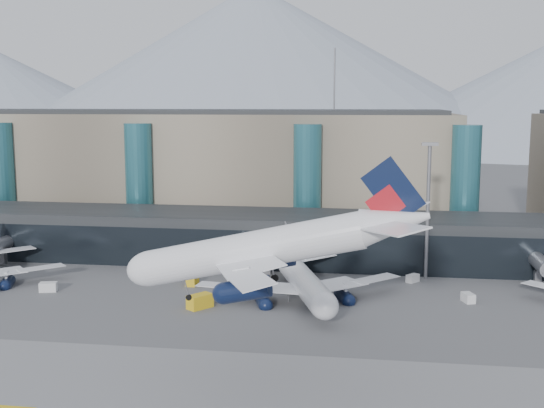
{
  "coord_description": "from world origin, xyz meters",
  "views": [
    {
      "loc": [
        19.5,
        -79.96,
        33.0
      ],
      "look_at": [
        3.04,
        32.0,
        15.96
      ],
      "focal_mm": 45.0,
      "sensor_mm": 36.0,
      "label": 1
    }
  ],
  "objects_px": {
    "veh_a": "(48,287)",
    "veh_d": "(413,278)",
    "hero_jet": "(282,237)",
    "jet_parked_mid": "(300,270)",
    "lightmast_mid": "(428,203)",
    "veh_b": "(192,281)",
    "veh_g": "(468,298)",
    "veh_h": "(200,301)"
  },
  "relations": [
    {
      "from": "lightmast_mid",
      "to": "veh_b",
      "type": "distance_m",
      "value": 45.85
    },
    {
      "from": "hero_jet",
      "to": "veh_b",
      "type": "bearing_deg",
      "value": 121.61
    },
    {
      "from": "veh_g",
      "to": "veh_h",
      "type": "xyz_separation_m",
      "value": [
        -43.3,
        -9.68,
        0.36
      ]
    },
    {
      "from": "jet_parked_mid",
      "to": "veh_a",
      "type": "xyz_separation_m",
      "value": [
        -44.04,
        -3.46,
        -3.73
      ]
    },
    {
      "from": "veh_g",
      "to": "veh_a",
      "type": "bearing_deg",
      "value": -105.34
    },
    {
      "from": "veh_a",
      "to": "hero_jet",
      "type": "bearing_deg",
      "value": -50.57
    },
    {
      "from": "jet_parked_mid",
      "to": "veh_g",
      "type": "xyz_separation_m",
      "value": [
        28.02,
        0.66,
        -3.79
      ]
    },
    {
      "from": "veh_d",
      "to": "veh_h",
      "type": "bearing_deg",
      "value": 161.37
    },
    {
      "from": "jet_parked_mid",
      "to": "veh_d",
      "type": "distance_m",
      "value": 23.47
    },
    {
      "from": "lightmast_mid",
      "to": "veh_a",
      "type": "bearing_deg",
      "value": -163.98
    },
    {
      "from": "veh_a",
      "to": "veh_d",
      "type": "height_order",
      "value": "veh_a"
    },
    {
      "from": "veh_h",
      "to": "hero_jet",
      "type": "bearing_deg",
      "value": -111.0
    },
    {
      "from": "lightmast_mid",
      "to": "veh_d",
      "type": "relative_size",
      "value": 10.15
    },
    {
      "from": "hero_jet",
      "to": "veh_h",
      "type": "relative_size",
      "value": 9.26
    },
    {
      "from": "veh_g",
      "to": "veh_h",
      "type": "height_order",
      "value": "veh_h"
    },
    {
      "from": "lightmast_mid",
      "to": "veh_b",
      "type": "height_order",
      "value": "lightmast_mid"
    },
    {
      "from": "veh_h",
      "to": "veh_d",
      "type": "bearing_deg",
      "value": -20.67
    },
    {
      "from": "lightmast_mid",
      "to": "hero_jet",
      "type": "height_order",
      "value": "lightmast_mid"
    },
    {
      "from": "veh_a",
      "to": "veh_d",
      "type": "bearing_deg",
      "value": -0.15
    },
    {
      "from": "veh_a",
      "to": "veh_b",
      "type": "xyz_separation_m",
      "value": [
        23.9,
        7.79,
        0.03
      ]
    },
    {
      "from": "lightmast_mid",
      "to": "veh_g",
      "type": "xyz_separation_m",
      "value": [
        5.83,
        -14.9,
        -13.66
      ]
    },
    {
      "from": "veh_a",
      "to": "veh_d",
      "type": "relative_size",
      "value": 1.15
    },
    {
      "from": "veh_b",
      "to": "veh_g",
      "type": "height_order",
      "value": "veh_b"
    },
    {
      "from": "jet_parked_mid",
      "to": "veh_d",
      "type": "height_order",
      "value": "jet_parked_mid"
    },
    {
      "from": "hero_jet",
      "to": "veh_a",
      "type": "relative_size",
      "value": 12.89
    },
    {
      "from": "hero_jet",
      "to": "veh_a",
      "type": "xyz_separation_m",
      "value": [
        -45.89,
        33.99,
        -17.02
      ]
    },
    {
      "from": "jet_parked_mid",
      "to": "veh_g",
      "type": "distance_m",
      "value": 28.29
    },
    {
      "from": "hero_jet",
      "to": "jet_parked_mid",
      "type": "height_order",
      "value": "hero_jet"
    },
    {
      "from": "veh_d",
      "to": "jet_parked_mid",
      "type": "bearing_deg",
      "value": 162.02
    },
    {
      "from": "lightmast_mid",
      "to": "veh_d",
      "type": "xyz_separation_m",
      "value": [
        -2.56,
        -3.27,
        -13.7
      ]
    },
    {
      "from": "veh_b",
      "to": "veh_g",
      "type": "xyz_separation_m",
      "value": [
        48.16,
        -3.67,
        -0.09
      ]
    },
    {
      "from": "veh_a",
      "to": "lightmast_mid",
      "type": "bearing_deg",
      "value": 1.97
    },
    {
      "from": "jet_parked_mid",
      "to": "veh_h",
      "type": "height_order",
      "value": "jet_parked_mid"
    },
    {
      "from": "lightmast_mid",
      "to": "veh_b",
      "type": "bearing_deg",
      "value": -165.14
    },
    {
      "from": "veh_b",
      "to": "veh_d",
      "type": "xyz_separation_m",
      "value": [
        39.77,
        7.96,
        -0.13
      ]
    },
    {
      "from": "hero_jet",
      "to": "veh_g",
      "type": "height_order",
      "value": "hero_jet"
    },
    {
      "from": "veh_d",
      "to": "lightmast_mid",
      "type": "bearing_deg",
      "value": 1.87
    },
    {
      "from": "lightmast_mid",
      "to": "jet_parked_mid",
      "type": "distance_m",
      "value": 28.85
    },
    {
      "from": "lightmast_mid",
      "to": "veh_a",
      "type": "distance_m",
      "value": 70.24
    },
    {
      "from": "jet_parked_mid",
      "to": "veh_h",
      "type": "relative_size",
      "value": 9.24
    },
    {
      "from": "hero_jet",
      "to": "veh_d",
      "type": "distance_m",
      "value": 55.52
    },
    {
      "from": "veh_g",
      "to": "veh_h",
      "type": "bearing_deg",
      "value": -96.01
    }
  ]
}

